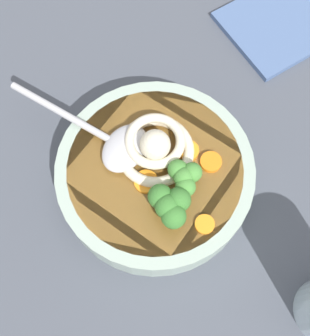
{
  "coord_description": "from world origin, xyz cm",
  "views": [
    {
      "loc": [
        -15.98,
        7.44,
        52.31
      ],
      "look_at": [
        -1.5,
        -1.66,
        8.51
      ],
      "focal_mm": 47.21,
      "sensor_mm": 36.0,
      "label": 1
    }
  ],
  "objects_px": {
    "soup_bowl": "(155,175)",
    "noodle_pile": "(155,146)",
    "folded_napkin": "(278,24)",
    "soup_spoon": "(114,142)"
  },
  "relations": [
    {
      "from": "soup_bowl",
      "to": "noodle_pile",
      "type": "distance_m",
      "value": 0.04
    },
    {
      "from": "noodle_pile",
      "to": "folded_napkin",
      "type": "height_order",
      "value": "noodle_pile"
    },
    {
      "from": "soup_spoon",
      "to": "folded_napkin",
      "type": "relative_size",
      "value": 1.24
    },
    {
      "from": "soup_bowl",
      "to": "soup_spoon",
      "type": "height_order",
      "value": "soup_spoon"
    },
    {
      "from": "soup_bowl",
      "to": "folded_napkin",
      "type": "relative_size",
      "value": 1.58
    },
    {
      "from": "soup_spoon",
      "to": "noodle_pile",
      "type": "bearing_deg",
      "value": -157.28
    },
    {
      "from": "soup_spoon",
      "to": "folded_napkin",
      "type": "distance_m",
      "value": 0.29
    },
    {
      "from": "noodle_pile",
      "to": "soup_spoon",
      "type": "bearing_deg",
      "value": 49.35
    },
    {
      "from": "noodle_pile",
      "to": "folded_napkin",
      "type": "relative_size",
      "value": 0.68
    },
    {
      "from": "soup_spoon",
      "to": "folded_napkin",
      "type": "height_order",
      "value": "soup_spoon"
    }
  ]
}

